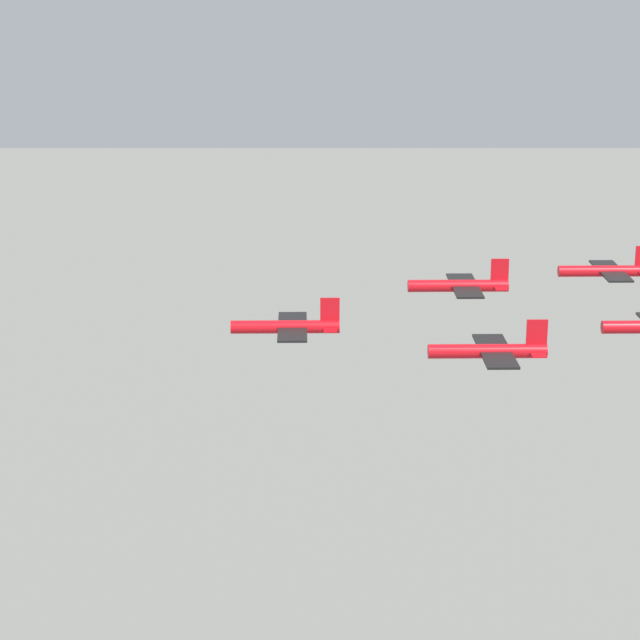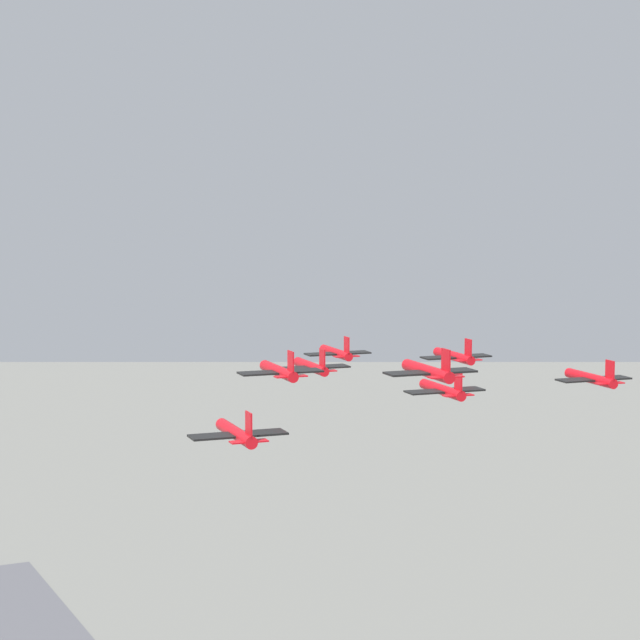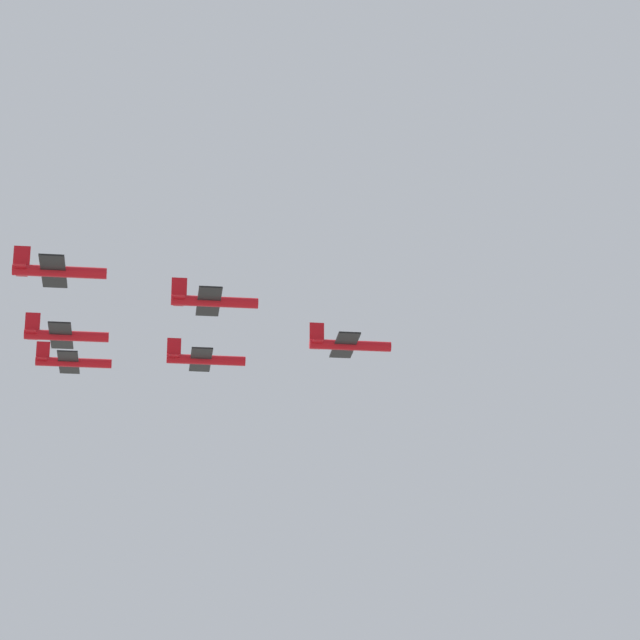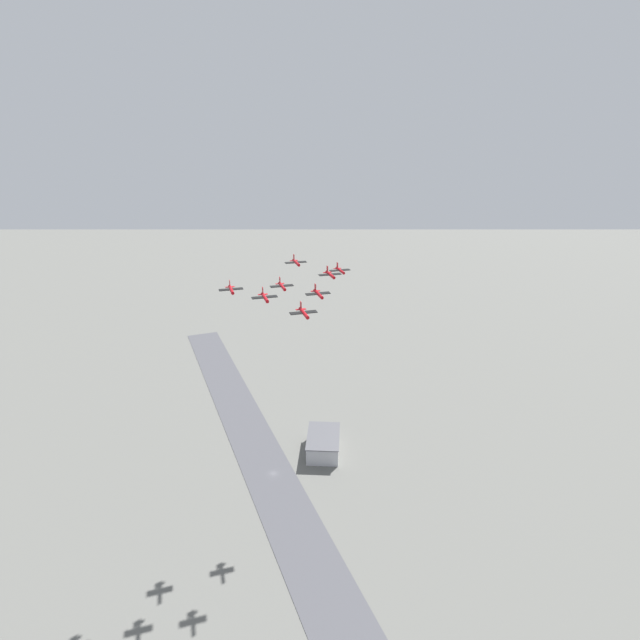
{
  "view_description": "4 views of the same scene",
  "coord_description": "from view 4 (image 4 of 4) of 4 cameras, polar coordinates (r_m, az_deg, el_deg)",
  "views": [
    {
      "loc": [
        -12.73,
        -133.59,
        147.35
      ],
      "look_at": [
        -50.83,
        -21.65,
        112.86
      ],
      "focal_mm": 70.0,
      "sensor_mm": 36.0,
      "label": 1
    },
    {
      "loc": [
        135.72,
        -27.61,
        136.9
      ],
      "look_at": [
        -49.59,
        -25.15,
        117.65
      ],
      "focal_mm": 70.0,
      "sensor_mm": 36.0,
      "label": 2
    },
    {
      "loc": [
        -92.44,
        162.11,
        47.53
      ],
      "look_at": [
        -49.01,
        -27.18,
        117.68
      ],
      "focal_mm": 85.0,
      "sensor_mm": 36.0,
      "label": 3
    },
    {
      "loc": [
        -224.37,
        -38.33,
        171.76
      ],
      "look_at": [
        -58.22,
        -28.73,
        111.05
      ],
      "focal_mm": 28.0,
      "sensor_mm": 36.0,
      "label": 4
    }
  ],
  "objects": [
    {
      "name": "jet_6",
      "position": [
        241.39,
        2.29,
        5.7
      ],
      "size": [
        10.75,
        10.45,
        3.63
      ],
      "rotation": [
        0.0,
        0.0,
        1.92
      ],
      "color": "#B20C14"
    },
    {
      "name": "hangar",
      "position": [
        297.85,
        0.38,
        -13.92
      ],
      "size": [
        29.95,
        18.65,
        10.67
      ],
      "color": "#B7B7BC",
      "rests_on": "ground_plane"
    },
    {
      "name": "jet_5",
      "position": [
        212.5,
        -10.13,
        3.47
      ],
      "size": [
        10.75,
        10.45,
        3.63
      ],
      "rotation": [
        0.0,
        0.0,
        1.92
      ],
      "color": "#B20C14"
    },
    {
      "name": "runway_strip",
      "position": [
        242.26,
        -1.53,
        -25.09
      ],
      "size": [
        521.85,
        262.45,
        0.2
      ],
      "rotation": [
        0.0,
        0.0,
        2.01
      ],
      "color": "#47474C",
      "rests_on": "ground_plane"
    },
    {
      "name": "jet_3",
      "position": [
        220.25,
        1.15,
        5.23
      ],
      "size": [
        10.75,
        10.45,
        3.63
      ],
      "rotation": [
        0.0,
        0.0,
        1.92
      ],
      "color": "#B20C14"
    },
    {
      "name": "jet_1",
      "position": [
        200.86,
        -0.22,
        3.03
      ],
      "size": [
        10.75,
        10.45,
        3.63
      ],
      "rotation": [
        0.0,
        0.0,
        1.92
      ],
      "color": "#B20C14"
    },
    {
      "name": "ground_plane",
      "position": [
        285.15,
        -5.33,
        -17.1
      ],
      "size": [
        3000.0,
        3000.0,
        0.0
      ],
      "primitive_type": "plane",
      "color": "#60605B"
    },
    {
      "name": "jet_4",
      "position": [
        215.83,
        -4.38,
        3.9
      ],
      "size": [
        10.75,
        10.45,
        3.63
      ],
      "rotation": [
        0.0,
        0.0,
        1.92
      ],
      "color": "#B20C14"
    },
    {
      "name": "jet_7",
      "position": [
        234.21,
        -2.77,
        6.6
      ],
      "size": [
        10.75,
        10.45,
        3.63
      ],
      "rotation": [
        0.0,
        0.0,
        1.92
      ],
      "color": "#B20C14"
    },
    {
      "name": "jet_2",
      "position": [
        196.04,
        -6.35,
        2.61
      ],
      "size": [
        10.75,
        10.45,
        3.63
      ],
      "rotation": [
        0.0,
        0.0,
        1.92
      ],
      "color": "#B20C14"
    },
    {
      "name": "jet_0",
      "position": [
        181.43,
        -1.89,
        0.85
      ],
      "size": [
        10.75,
        10.45,
        3.63
      ],
      "rotation": [
        0.0,
        0.0,
        1.92
      ],
      "color": "#B20C14"
    }
  ]
}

